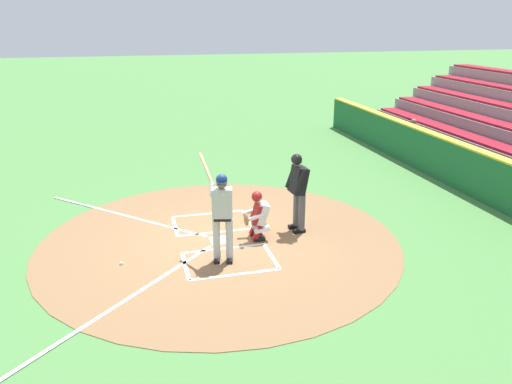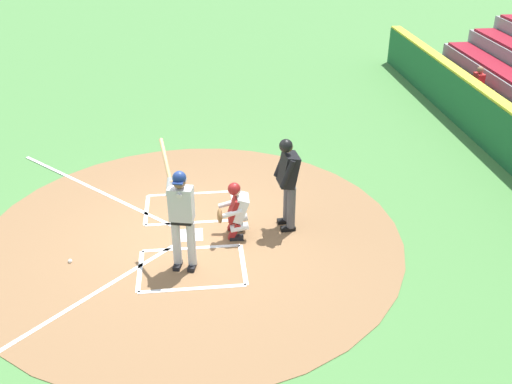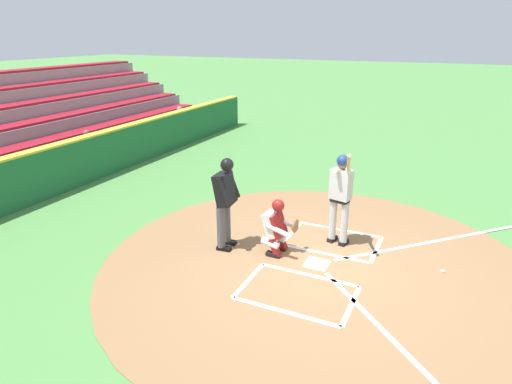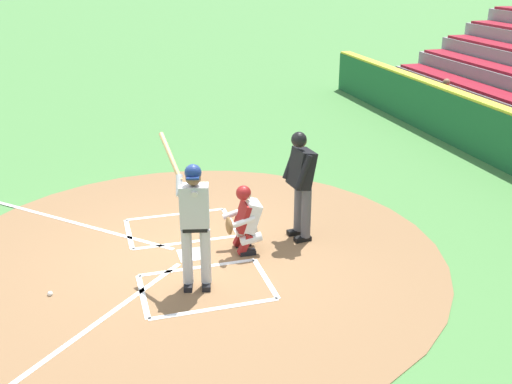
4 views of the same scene
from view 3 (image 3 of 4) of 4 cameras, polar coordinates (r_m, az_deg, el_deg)
name	(u,v)px [view 3 (image 3 of 4)]	position (r m, az deg, el deg)	size (l,w,h in m)	color
ground_plane	(317,264)	(8.39, 7.87, -9.25)	(120.00, 120.00, 0.00)	#4C8442
dirt_circle	(317,264)	(8.39, 7.87, -9.22)	(8.00, 8.00, 0.01)	olive
home_plate_and_chalk	(364,274)	(8.22, 13.82, -10.26)	(7.93, 4.91, 0.01)	white
batter	(341,193)	(8.78, 10.90, -0.17)	(1.04, 0.55, 2.13)	#BCBCBC
catcher	(277,225)	(8.46, 2.76, -4.35)	(0.59, 0.62, 1.13)	black
plate_umpire	(225,197)	(8.50, -4.02, -0.69)	(0.60, 0.45, 1.86)	#4C4C51
baseball	(443,271)	(8.70, 23.02, -9.42)	(0.07, 0.07, 0.07)	white
backstop_wall	(29,178)	(12.34, -27.31, 1.63)	(22.00, 0.36, 1.31)	#1E6033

